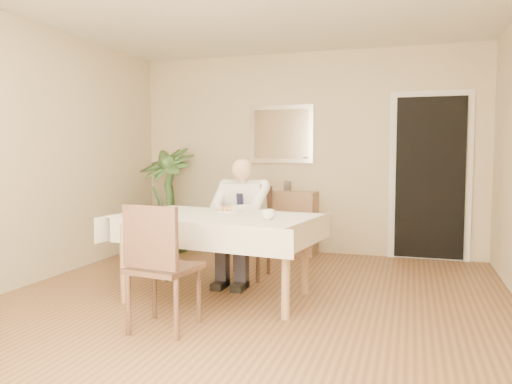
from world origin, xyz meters
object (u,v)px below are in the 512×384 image
(coffee_mug, at_px, (268,215))
(sideboard, at_px, (278,222))
(chair_near, at_px, (158,260))
(seated_man, at_px, (239,214))
(chair_far, at_px, (248,225))
(potted_palm, at_px, (167,200))
(dining_table, at_px, (217,224))

(coffee_mug, relative_size, sideboard, 0.11)
(chair_near, xyz_separation_m, coffee_mug, (0.60, 0.75, 0.27))
(seated_man, relative_size, sideboard, 1.23)
(coffee_mug, bearing_deg, seated_man, 124.07)
(seated_man, bearing_deg, chair_far, 90.00)
(chair_near, xyz_separation_m, potted_palm, (-1.37, 2.76, 0.16))
(chair_near, height_order, seated_man, seated_man)
(dining_table, height_order, potted_palm, potted_palm)
(chair_near, bearing_deg, sideboard, 96.51)
(dining_table, relative_size, chair_near, 1.98)
(chair_far, bearing_deg, potted_palm, 142.96)
(chair_far, relative_size, chair_near, 1.01)
(coffee_mug, bearing_deg, chair_near, -128.62)
(dining_table, bearing_deg, potted_palm, 136.56)
(seated_man, bearing_deg, chair_near, -93.08)
(chair_near, relative_size, potted_palm, 0.68)
(chair_near, bearing_deg, seated_man, 94.69)
(chair_far, xyz_separation_m, potted_palm, (-1.45, 0.95, 0.15))
(dining_table, distance_m, potted_palm, 2.34)
(dining_table, xyz_separation_m, chair_far, (0.00, 0.89, -0.13))
(chair_far, bearing_deg, dining_table, -93.95)
(potted_palm, bearing_deg, seated_man, -40.49)
(coffee_mug, relative_size, potted_palm, 0.08)
(chair_far, xyz_separation_m, chair_near, (-0.08, -1.82, -0.01))
(chair_near, bearing_deg, chair_far, 95.19)
(dining_table, distance_m, chair_far, 0.90)
(sideboard, height_order, potted_palm, potted_palm)
(dining_table, relative_size, sideboard, 1.84)
(chair_near, distance_m, coffee_mug, 1.00)
(seated_man, height_order, coffee_mug, seated_man)
(dining_table, xyz_separation_m, potted_palm, (-1.45, 1.83, 0.02))
(dining_table, relative_size, potted_palm, 1.35)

